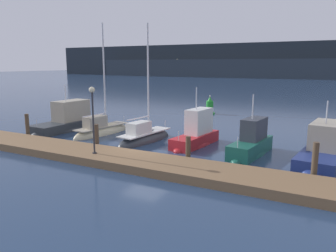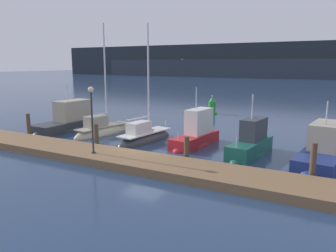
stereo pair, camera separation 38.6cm
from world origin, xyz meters
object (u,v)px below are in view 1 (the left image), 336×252
sailboat_berth_3 (145,139)px  dock_lamppost (93,109)px  motorboat_berth_5 (251,147)px  channel_buoy (210,107)px  motorboat_berth_6 (323,155)px  rowboat_adrift (70,116)px  motorboat_berth_4 (196,138)px  motorboat_berth_1 (67,125)px  sailboat_berth_2 (102,132)px

sailboat_berth_3 → dock_lamppost: (-0.02, -5.37, 2.83)m
motorboat_berth_5 → channel_buoy: size_ratio=2.45×
sailboat_berth_3 → motorboat_berth_6: sailboat_berth_3 is taller
dock_lamppost → rowboat_adrift: dock_lamppost is taller
sailboat_berth_3 → motorboat_berth_6: bearing=3.4°
motorboat_berth_4 → channel_buoy: (-4.13, 13.83, 0.31)m
motorboat_berth_1 → channel_buoy: motorboat_berth_1 is taller
sailboat_berth_2 → rowboat_adrift: sailboat_berth_2 is taller
motorboat_berth_6 → motorboat_berth_4: bearing=179.5°
motorboat_berth_6 → channel_buoy: (-12.00, 13.91, 0.42)m
motorboat_berth_6 → dock_lamppost: (-11.51, -6.06, 2.64)m
motorboat_berth_6 → rowboat_adrift: bearing=167.0°
rowboat_adrift → sailboat_berth_2: bearing=-33.1°
motorboat_berth_4 → channel_buoy: bearing=106.6°
sailboat_berth_2 → channel_buoy: sailboat_berth_2 is taller
sailboat_berth_2 → channel_buoy: (3.83, 13.99, 0.62)m
dock_lamppost → motorboat_berth_5: bearing=36.0°
sailboat_berth_3 → motorboat_berth_6: size_ratio=1.30×
sailboat_berth_2 → sailboat_berth_3: 4.38m
rowboat_adrift → motorboat_berth_4: bearing=-18.5°
dock_lamppost → motorboat_berth_4: bearing=59.3°
motorboat_berth_5 → rowboat_adrift: bearing=163.1°
sailboat_berth_2 → rowboat_adrift: 10.59m
channel_buoy → motorboat_berth_4: bearing=-73.4°
sailboat_berth_2 → motorboat_berth_6: 15.83m
motorboat_berth_4 → dock_lamppost: dock_lamppost is taller
dock_lamppost → rowboat_adrift: 17.92m
motorboat_berth_1 → rowboat_adrift: size_ratio=2.54×
sailboat_berth_2 → dock_lamppost: sailboat_berth_2 is taller
sailboat_berth_3 → motorboat_berth_6: 11.51m
motorboat_berth_4 → rowboat_adrift: (-16.83, 5.63, -0.46)m
motorboat_berth_6 → sailboat_berth_2: bearing=-179.7°
sailboat_berth_2 → dock_lamppost: (4.32, -5.98, 2.84)m
sailboat_berth_2 → sailboat_berth_3: size_ratio=1.04×
motorboat_berth_1 → channel_buoy: (7.53, 13.90, 0.36)m
motorboat_berth_1 → dock_lamppost: size_ratio=1.83×
motorboat_berth_4 → motorboat_berth_1: bearing=-179.7°
motorboat_berth_1 → motorboat_berth_5: motorboat_berth_1 is taller
motorboat_berth_1 → motorboat_berth_4: (11.66, 0.07, 0.05)m
motorboat_berth_1 → rowboat_adrift: motorboat_berth_1 is taller
dock_lamppost → channel_buoy: bearing=91.4°
motorboat_berth_6 → channel_buoy: motorboat_berth_6 is taller
sailboat_berth_2 → motorboat_berth_4: bearing=1.1°
motorboat_berth_5 → dock_lamppost: 9.67m
motorboat_berth_5 → motorboat_berth_6: (3.97, 0.58, -0.09)m
rowboat_adrift → dock_lamppost: bearing=-41.7°
motorboat_berth_1 → sailboat_berth_3: (8.03, -0.69, -0.26)m
channel_buoy → rowboat_adrift: (-12.70, -8.20, -0.76)m
channel_buoy → dock_lamppost: 20.10m
motorboat_berth_1 → channel_buoy: 15.81m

